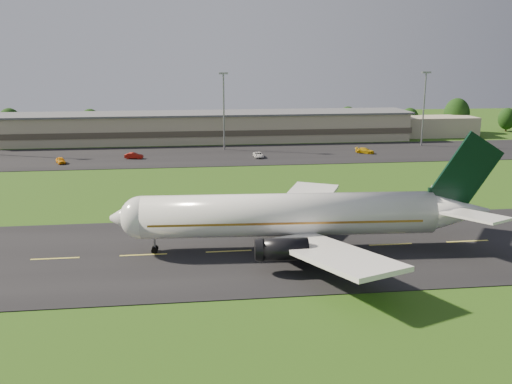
{
  "coord_description": "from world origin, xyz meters",
  "views": [
    {
      "loc": [
        -5.16,
        -70.46,
        25.47
      ],
      "look_at": [
        4.6,
        8.0,
        6.0
      ],
      "focal_mm": 40.0,
      "sensor_mm": 36.0,
      "label": 1
    }
  ],
  "objects": [
    {
      "name": "service_vehicle_b",
      "position": [
        -17.85,
        69.29,
        0.83
      ],
      "size": [
        4.64,
        2.31,
        1.46
      ],
      "primitive_type": "imported",
      "rotation": [
        0.0,
        0.0,
        1.39
      ],
      "color": "#951209",
      "rests_on": "apron"
    },
    {
      "name": "airliner",
      "position": [
        8.74,
        -0.05,
        4.66
      ],
      "size": [
        51.3,
        42.12,
        15.57
      ],
      "rotation": [
        0.0,
        0.0,
        -0.06
      ],
      "color": "white",
      "rests_on": "ground"
    },
    {
      "name": "apron",
      "position": [
        0.0,
        72.0,
        0.05
      ],
      "size": [
        260.0,
        30.0,
        0.1
      ],
      "primitive_type": "cube",
      "color": "black",
      "rests_on": "ground"
    },
    {
      "name": "tree_line",
      "position": [
        32.72,
        105.98,
        4.94
      ],
      "size": [
        196.61,
        9.15,
        11.05
      ],
      "color": "black",
      "rests_on": "ground"
    },
    {
      "name": "ground",
      "position": [
        0.0,
        0.0,
        0.0
      ],
      "size": [
        360.0,
        360.0,
        0.0
      ],
      "primitive_type": "plane",
      "color": "#264B12",
      "rests_on": "ground"
    },
    {
      "name": "service_vehicle_a",
      "position": [
        -34.34,
        65.16,
        0.82
      ],
      "size": [
        3.19,
        4.57,
        1.44
      ],
      "primitive_type": "imported",
      "rotation": [
        0.0,
        0.0,
        0.39
      ],
      "color": "orange",
      "rests_on": "apron"
    },
    {
      "name": "light_mast_east",
      "position": [
        60.0,
        80.0,
        12.74
      ],
      "size": [
        2.4,
        1.2,
        20.35
      ],
      "color": "gray",
      "rests_on": "ground"
    },
    {
      "name": "light_mast_centre",
      "position": [
        5.0,
        80.0,
        12.74
      ],
      "size": [
        2.4,
        1.2,
        20.35
      ],
      "color": "gray",
      "rests_on": "ground"
    },
    {
      "name": "taxiway",
      "position": [
        0.0,
        0.0,
        0.05
      ],
      "size": [
        220.0,
        30.0,
        0.1
      ],
      "primitive_type": "cube",
      "color": "black",
      "rests_on": "ground"
    },
    {
      "name": "service_vehicle_c",
      "position": [
        12.54,
        67.17,
        0.75
      ],
      "size": [
        2.43,
        4.81,
        1.3
      ],
      "primitive_type": "imported",
      "rotation": [
        0.0,
        0.0,
        0.06
      ],
      "color": "silver",
      "rests_on": "apron"
    },
    {
      "name": "terminal",
      "position": [
        6.4,
        96.18,
        3.99
      ],
      "size": [
        145.0,
        16.0,
        8.4
      ],
      "color": "tan",
      "rests_on": "ground"
    },
    {
      "name": "service_vehicle_d",
      "position": [
        40.52,
        69.71,
        0.8
      ],
      "size": [
        5.12,
        4.29,
        1.4
      ],
      "primitive_type": "imported",
      "rotation": [
        0.0,
        0.0,
        0.99
      ],
      "color": "gold",
      "rests_on": "apron"
    }
  ]
}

